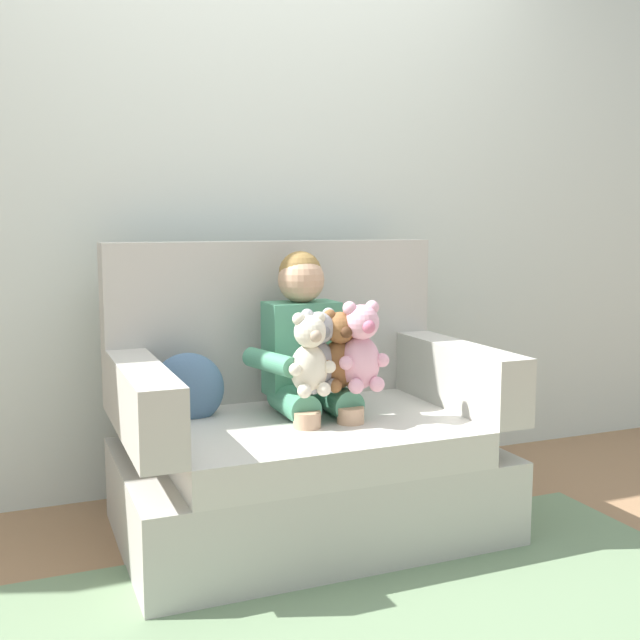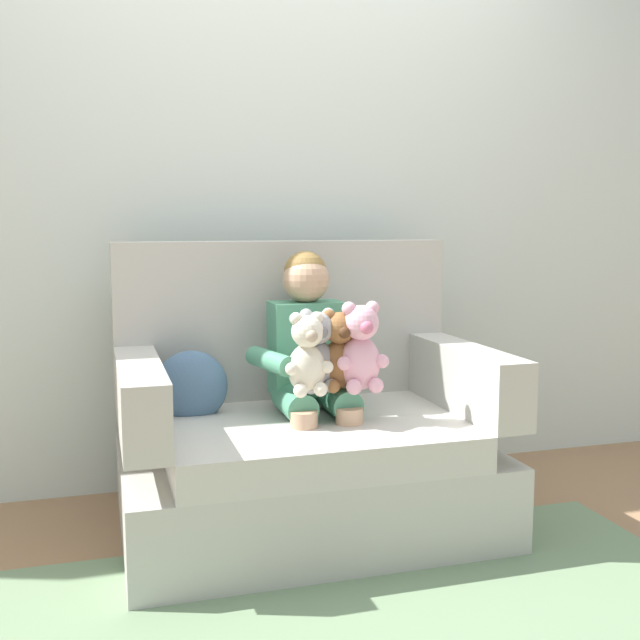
{
  "view_description": "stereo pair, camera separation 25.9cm",
  "coord_description": "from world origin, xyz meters",
  "px_view_note": "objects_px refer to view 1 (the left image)",
  "views": [
    {
      "loc": [
        -0.95,
        -2.43,
        1.1
      ],
      "look_at": [
        0.03,
        -0.05,
        0.77
      ],
      "focal_mm": 42.54,
      "sensor_mm": 36.0,
      "label": 1
    },
    {
      "loc": [
        -0.7,
        -2.52,
        1.1
      ],
      "look_at": [
        0.03,
        -0.05,
        0.77
      ],
      "focal_mm": 42.54,
      "sensor_mm": 36.0,
      "label": 2
    }
  ],
  "objects_px": {
    "plush_cream": "(310,356)",
    "plush_grey": "(318,353)",
    "seated_child": "(308,355)",
    "plush_brown": "(340,352)",
    "armchair": "(302,440)",
    "throw_pillow": "(187,389)",
    "plush_pink": "(361,349)"
  },
  "relations": [
    {
      "from": "plush_grey",
      "to": "throw_pillow",
      "type": "bearing_deg",
      "value": 151.42
    },
    {
      "from": "plush_cream",
      "to": "plush_brown",
      "type": "relative_size",
      "value": 0.99
    },
    {
      "from": "seated_child",
      "to": "plush_cream",
      "type": "xyz_separation_m",
      "value": [
        -0.06,
        -0.18,
        0.03
      ]
    },
    {
      "from": "plush_brown",
      "to": "armchair",
      "type": "bearing_deg",
      "value": 121.45
    },
    {
      "from": "plush_cream",
      "to": "plush_grey",
      "type": "distance_m",
      "value": 0.06
    },
    {
      "from": "armchair",
      "to": "plush_pink",
      "type": "height_order",
      "value": "armchair"
    },
    {
      "from": "plush_cream",
      "to": "plush_grey",
      "type": "height_order",
      "value": "plush_grey"
    },
    {
      "from": "seated_child",
      "to": "plush_grey",
      "type": "distance_m",
      "value": 0.14
    },
    {
      "from": "throw_pillow",
      "to": "plush_pink",
      "type": "bearing_deg",
      "value": -26.78
    },
    {
      "from": "plush_brown",
      "to": "throw_pillow",
      "type": "bearing_deg",
      "value": 151.01
    },
    {
      "from": "seated_child",
      "to": "plush_brown",
      "type": "relative_size",
      "value": 2.92
    },
    {
      "from": "plush_grey",
      "to": "throw_pillow",
      "type": "relative_size",
      "value": 1.1
    },
    {
      "from": "plush_grey",
      "to": "throw_pillow",
      "type": "xyz_separation_m",
      "value": [
        -0.4,
        0.23,
        -0.14
      ]
    },
    {
      "from": "seated_child",
      "to": "plush_cream",
      "type": "distance_m",
      "value": 0.19
    },
    {
      "from": "plush_pink",
      "to": "armchair",
      "type": "bearing_deg",
      "value": 132.87
    },
    {
      "from": "plush_cream",
      "to": "plush_grey",
      "type": "relative_size",
      "value": 0.98
    },
    {
      "from": "armchair",
      "to": "throw_pillow",
      "type": "relative_size",
      "value": 5.0
    },
    {
      "from": "plush_grey",
      "to": "plush_brown",
      "type": "xyz_separation_m",
      "value": [
        0.08,
        -0.01,
        -0.0
      ]
    },
    {
      "from": "seated_child",
      "to": "plush_pink",
      "type": "relative_size",
      "value": 2.66
    },
    {
      "from": "plush_grey",
      "to": "plush_cream",
      "type": "bearing_deg",
      "value": -138.37
    },
    {
      "from": "plush_pink",
      "to": "seated_child",
      "type": "bearing_deg",
      "value": 125.35
    },
    {
      "from": "plush_cream",
      "to": "seated_child",
      "type": "bearing_deg",
      "value": 88.82
    },
    {
      "from": "seated_child",
      "to": "plush_cream",
      "type": "relative_size",
      "value": 2.95
    },
    {
      "from": "seated_child",
      "to": "plush_pink",
      "type": "height_order",
      "value": "seated_child"
    },
    {
      "from": "plush_cream",
      "to": "plush_pink",
      "type": "xyz_separation_m",
      "value": [
        0.19,
        -0.0,
        0.01
      ]
    },
    {
      "from": "plush_cream",
      "to": "armchair",
      "type": "bearing_deg",
      "value": 96.99
    },
    {
      "from": "plush_cream",
      "to": "plush_pink",
      "type": "height_order",
      "value": "plush_pink"
    },
    {
      "from": "armchair",
      "to": "throw_pillow",
      "type": "distance_m",
      "value": 0.45
    },
    {
      "from": "plush_brown",
      "to": "throw_pillow",
      "type": "distance_m",
      "value": 0.55
    },
    {
      "from": "armchair",
      "to": "plush_pink",
      "type": "distance_m",
      "value": 0.42
    },
    {
      "from": "plush_cream",
      "to": "plush_brown",
      "type": "distance_m",
      "value": 0.13
    },
    {
      "from": "armchair",
      "to": "seated_child",
      "type": "xyz_separation_m",
      "value": [
        0.03,
        0.01,
        0.31
      ]
    }
  ]
}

